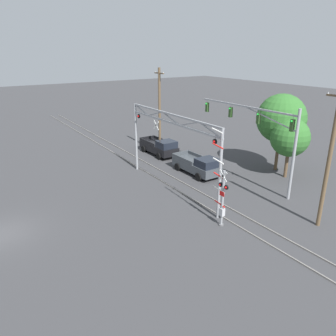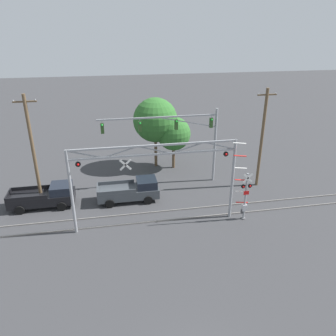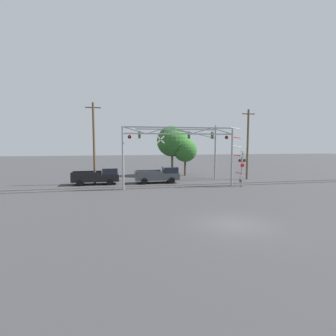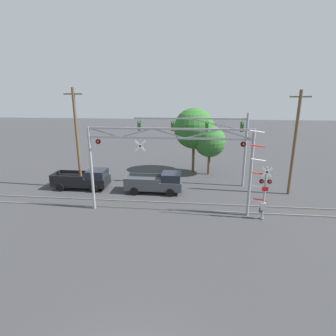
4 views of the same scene
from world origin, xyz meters
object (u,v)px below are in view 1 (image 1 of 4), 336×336
background_tree_beyond_span (290,137)px  background_tree_far_left_verge (281,119)px  pickup_truck_following (160,147)px  utility_pole_left (160,111)px  crossing_signal_mast (222,196)px  traffic_signal_span (265,129)px  utility_pole_right (329,159)px  pickup_truck_lead (198,165)px  crossing_gantry (171,136)px

background_tree_beyond_span → background_tree_far_left_verge: size_ratio=0.75×
background_tree_beyond_span → pickup_truck_following: bearing=-153.4°
utility_pole_left → background_tree_far_left_verge: (11.20, 6.94, 0.26)m
crossing_signal_mast → background_tree_far_left_verge: 13.74m
background_tree_beyond_span → traffic_signal_span: bearing=-86.7°
crossing_signal_mast → utility_pole_right: utility_pole_right is taller
pickup_truck_lead → background_tree_far_left_verge: (3.36, 7.45, 4.33)m
pickup_truck_following → pickup_truck_lead: bearing=-2.1°
crossing_signal_mast → pickup_truck_lead: bearing=150.6°
crossing_gantry → background_tree_far_left_verge: size_ratio=1.63×
traffic_signal_span → background_tree_beyond_span: traffic_signal_span is taller
traffic_signal_span → pickup_truck_following: traffic_signal_span is taller
traffic_signal_span → background_tree_beyond_span: bearing=93.3°
crossing_gantry → background_tree_beyond_span: (3.65, 10.90, -0.87)m
crossing_signal_mast → background_tree_far_left_verge: background_tree_far_left_verge is taller
pickup_truck_lead → utility_pole_right: (12.48, 0.82, 3.96)m
traffic_signal_span → pickup_truck_following: (-12.86, -2.44, -4.29)m
crossing_signal_mast → pickup_truck_following: 16.90m
utility_pole_left → background_tree_beyond_span: size_ratio=1.70×
traffic_signal_span → background_tree_far_left_verge: background_tree_far_left_verge is taller
crossing_signal_mast → traffic_signal_span: bearing=112.9°
utility_pole_right → background_tree_beyond_span: bearing=141.5°
utility_pole_right → background_tree_beyond_span: size_ratio=1.66×
crossing_gantry → crossing_signal_mast: 7.55m
background_tree_beyond_span → background_tree_far_left_verge: bearing=155.3°
utility_pole_left → crossing_signal_mast: bearing=-18.1°
background_tree_beyond_span → utility_pole_right: bearing=-38.5°
traffic_signal_span → utility_pole_right: utility_pole_right is taller
utility_pole_right → background_tree_beyond_span: 9.34m
pickup_truck_lead → crossing_gantry: bearing=-70.2°
crossing_signal_mast → utility_pole_left: 17.55m
utility_pole_left → utility_pole_right: utility_pole_left is taller
crossing_gantry → pickup_truck_lead: crossing_gantry is taller
crossing_signal_mast → pickup_truck_lead: (-8.62, 4.86, -1.27)m
traffic_signal_span → utility_pole_left: size_ratio=1.16×
crossing_gantry → utility_pole_left: bearing=152.9°
crossing_gantry → crossing_signal_mast: size_ratio=1.87×
crossing_signal_mast → traffic_signal_span: traffic_signal_span is taller
pickup_truck_lead → utility_pole_right: 13.11m
crossing_gantry → pickup_truck_lead: bearing=109.8°
pickup_truck_lead → background_tree_beyond_span: 8.91m
crossing_gantry → pickup_truck_following: crossing_gantry is taller
background_tree_beyond_span → pickup_truck_lead: bearing=-128.3°
background_tree_beyond_span → background_tree_far_left_verge: background_tree_far_left_verge is taller
traffic_signal_span → utility_pole_left: utility_pole_left is taller
crossing_gantry → pickup_truck_lead: (-1.55, 4.30, -3.84)m
pickup_truck_lead → traffic_signal_span: bearing=26.5°
crossing_signal_mast → traffic_signal_span: size_ratio=0.59×
utility_pole_left → pickup_truck_following: bearing=-30.5°
crossing_gantry → traffic_signal_span: bearing=61.0°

